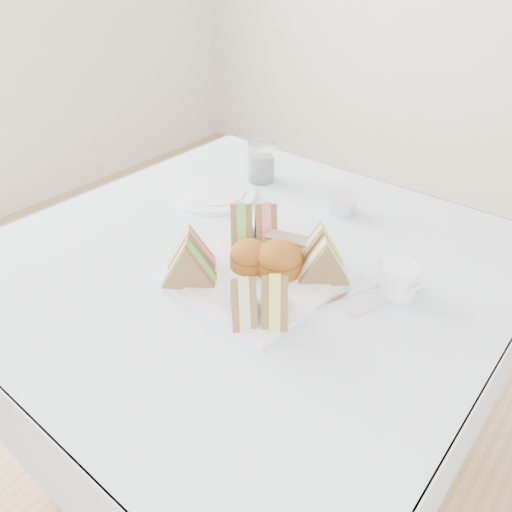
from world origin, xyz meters
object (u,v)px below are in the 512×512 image
Objects in this scene: serving_plate at (256,275)px; creamer_jug at (400,279)px; water_glass at (261,162)px; table at (248,379)px.

serving_plate is 4.27× the size of creamer_jug.
water_glass is 1.52× the size of creamer_jug.
table is 8.61× the size of water_glass.
table is 13.09× the size of creamer_jug.
creamer_jug reaches higher than table.
water_glass is at bearing 130.96° from serving_plate.
serving_plate reaches higher than table.
table is at bearing -55.78° from water_glass.
water_glass is at bearing 170.10° from creamer_jug.
table is at bearing 146.89° from serving_plate.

